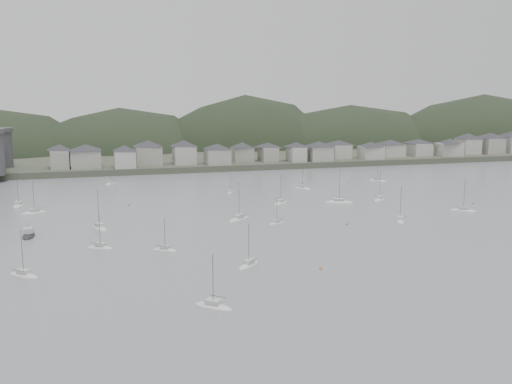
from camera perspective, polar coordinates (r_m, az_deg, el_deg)
name	(u,v)px	position (r m, az deg, el deg)	size (l,w,h in m)	color
ground	(359,279)	(120.86, 10.20, -8.54)	(900.00, 900.00, 0.00)	slate
far_shore_land	(167,147)	(402.42, -8.90, 4.40)	(900.00, 250.00, 3.00)	#383D2D
forested_ridge	(180,170)	(379.29, -7.61, 2.17)	(851.55, 103.94, 102.57)	black
waterfront_town	(290,150)	(305.02, 3.39, 4.21)	(451.48, 28.46, 12.92)	gray
sailboat_lead	(239,219)	(173.87, -1.70, -2.73)	(8.97, 7.91, 12.45)	silver
moored_fleet	(238,222)	(170.01, -1.80, -3.01)	(241.07, 172.38, 13.69)	silver
motor_launch_far	(29,235)	(165.22, -21.69, -4.04)	(3.50, 8.68, 4.03)	black
mooring_buoys	(304,224)	(168.61, 4.82, -3.16)	(169.92, 126.00, 0.70)	#B4663C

